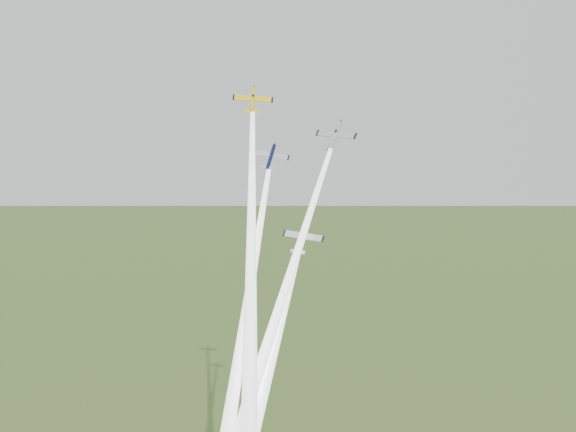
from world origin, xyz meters
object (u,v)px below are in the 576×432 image
(plane_yellow, at_px, (253,100))
(plane_silver_right, at_px, (335,136))
(plane_navy, at_px, (271,157))
(plane_silver_low, at_px, (302,238))

(plane_yellow, relative_size, plane_silver_right, 0.93)
(plane_yellow, height_order, plane_navy, plane_yellow)
(plane_navy, bearing_deg, plane_silver_low, -31.59)
(plane_navy, relative_size, plane_silver_right, 0.81)
(plane_yellow, relative_size, plane_navy, 1.15)
(plane_navy, relative_size, plane_silver_low, 0.86)
(plane_yellow, distance_m, plane_silver_low, 29.77)
(plane_silver_right, xyz_separation_m, plane_silver_low, (-4.25, -11.77, -18.95))
(plane_silver_low, bearing_deg, plane_navy, 159.02)
(plane_yellow, bearing_deg, plane_silver_right, -1.69)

